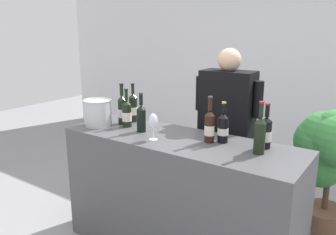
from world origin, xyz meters
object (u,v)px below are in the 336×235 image
wine_bottle_2 (209,126)px  wine_bottle_6 (260,134)px  wine_glass (153,122)px  potted_shrub (328,149)px  wine_bottle_0 (141,117)px  wine_bottle_1 (122,109)px  wine_bottle_7 (133,108)px  wine_bottle_5 (127,114)px  ice_bucket (98,113)px  wine_bottle_4 (223,128)px  person_server (226,145)px  wine_bottle_3 (266,132)px

wine_bottle_2 → wine_bottle_6: wine_bottle_6 is taller
wine_bottle_2 → wine_bottle_6: size_ratio=0.97×
wine_glass → potted_shrub: size_ratio=0.18×
wine_bottle_0 → potted_shrub: (1.23, 1.00, -0.32)m
wine_bottle_1 → wine_bottle_7: wine_bottle_1 is taller
wine_bottle_5 → ice_bucket: 0.25m
wine_bottle_2 → wine_bottle_4: size_ratio=1.13×
wine_bottle_0 → wine_bottle_4: 0.67m
wine_glass → person_server: size_ratio=0.12×
wine_bottle_5 → ice_bucket: (-0.22, -0.12, 0.00)m
wine_bottle_4 → ice_bucket: 1.10m
wine_bottle_4 → wine_glass: 0.51m
wine_bottle_3 → wine_glass: 0.81m
wine_bottle_5 → wine_bottle_6: (1.16, 0.01, 0.02)m
wine_bottle_0 → wine_bottle_3: bearing=10.8°
wine_bottle_0 → wine_bottle_6: (0.96, 0.05, 0.01)m
wine_glass → person_server: bearing=69.5°
potted_shrub → wine_bottle_7: bearing=-151.7°
wine_bottle_0 → potted_shrub: size_ratio=0.28×
wine_bottle_3 → person_server: size_ratio=0.20×
potted_shrub → wine_bottle_0: bearing=-140.8°
wine_bottle_3 → wine_bottle_4: bearing=-169.5°
wine_bottle_1 → wine_bottle_2: wine_bottle_1 is taller
ice_bucket → wine_bottle_3: bearing=10.6°
wine_bottle_3 → potted_shrub: (0.28, 0.82, -0.31)m
wine_bottle_6 → wine_glass: (-0.75, -0.17, -0.00)m
wine_bottle_4 → wine_bottle_6: wine_bottle_6 is taller
wine_bottle_2 → wine_glass: bearing=-152.8°
wine_bottle_2 → person_server: 0.61m
wine_bottle_0 → potted_shrub: bearing=39.2°
wine_bottle_1 → wine_bottle_6: size_ratio=1.00×
wine_bottle_2 → wine_bottle_0: bearing=-172.9°
wine_bottle_5 → wine_bottle_7: bearing=112.0°
wine_bottle_5 → potted_shrub: wine_bottle_5 is taller
wine_bottle_3 → wine_glass: size_ratio=1.57×
wine_bottle_2 → wine_glass: wine_bottle_2 is taller
wine_bottle_3 → wine_bottle_2: bearing=-163.8°
wine_bottle_2 → wine_bottle_7: size_ratio=1.00×
wine_bottle_5 → wine_bottle_0: bearing=-13.1°
wine_bottle_4 → ice_bucket: size_ratio=1.27×
wine_bottle_3 → wine_bottle_5: size_ratio=0.99×
wine_bottle_1 → wine_bottle_5: wine_bottle_1 is taller
wine_bottle_2 → potted_shrub: wine_bottle_2 is taller
wine_bottle_7 → potted_shrub: size_ratio=0.30×
wine_bottle_4 → potted_shrub: wine_bottle_4 is taller
wine_glass → potted_shrub: 1.56m
wine_bottle_4 → wine_bottle_7: wine_bottle_7 is taller
wine_glass → wine_bottle_6: bearing=12.6°
wine_bottle_3 → ice_bucket: 1.40m
wine_bottle_1 → wine_bottle_7: bearing=78.6°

